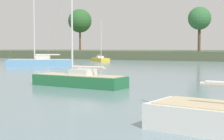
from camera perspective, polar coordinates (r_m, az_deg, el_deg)
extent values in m
cube|color=#669ECC|center=(51.44, -12.20, 0.86)|extent=(9.44, 7.41, 1.60)
cube|color=#CCB78E|center=(51.41, -12.22, 1.77)|extent=(8.78, 6.83, 0.04)
cube|color=silver|center=(51.36, -11.69, 2.12)|extent=(2.69, 2.58, 0.57)
cylinder|color=silver|center=(51.69, -13.17, 9.02)|extent=(0.19, 0.19, 13.02)
cylinder|color=silver|center=(51.30, -10.96, 2.56)|extent=(3.27, 2.19, 0.15)
cylinder|color=silver|center=(51.30, -10.96, 2.61)|extent=(2.95, 1.97, 0.14)
cylinder|color=#999999|center=(51.92, -15.27, 8.93)|extent=(3.21, 2.08, 12.98)
cube|color=gold|center=(68.10, -2.00, 1.59)|extent=(6.01, 5.84, 1.09)
cube|color=#CCB78E|center=(68.08, -2.00, 2.07)|extent=(5.57, 5.40, 0.04)
cube|color=silver|center=(68.38, -2.09, 2.26)|extent=(1.86, 1.86, 0.39)
cylinder|color=silver|center=(67.58, -1.87, 5.26)|extent=(0.13, 0.13, 7.51)
cylinder|color=silver|center=(68.80, -2.21, 2.51)|extent=(1.96, 1.86, 0.10)
cylinder|color=silver|center=(68.80, -2.21, 2.55)|extent=(1.79, 1.71, 0.14)
cylinder|color=#999999|center=(66.35, -1.51, 5.26)|extent=(1.91, 1.81, 7.46)
cube|color=#236B3D|center=(23.47, -5.69, -2.51)|extent=(7.11, 2.59, 1.31)
cube|color=#CCB78E|center=(23.41, -5.70, -0.86)|extent=(6.67, 2.32, 0.04)
cube|color=silver|center=(23.19, -5.02, -0.34)|extent=(1.64, 1.39, 0.42)
cylinder|color=silver|center=(23.76, -6.85, 8.74)|extent=(0.14, 0.14, 7.87)
cylinder|color=silver|center=(22.88, -4.04, 0.39)|extent=(2.78, 0.36, 0.11)
cylinder|color=silver|center=(22.88, -4.04, 0.51)|extent=(2.51, 0.37, 0.14)
cylinder|color=#999999|center=(24.64, -9.42, 8.48)|extent=(2.79, 0.27, 7.82)
cube|color=#196B70|center=(35.43, -4.63, -0.42)|extent=(1.35, 2.59, 0.45)
cube|color=#C6B289|center=(35.42, -4.64, -0.06)|extent=(1.44, 2.70, 0.05)
cube|color=tan|center=(35.42, -4.64, -0.12)|extent=(0.87, 0.21, 0.03)
cylinder|color=brown|center=(73.48, 14.65, 5.40)|extent=(0.59, 0.59, 5.89)
sphere|color=#336B38|center=(73.72, 14.70, 8.53)|extent=(4.83, 4.83, 4.83)
cylinder|color=brown|center=(111.24, -5.48, 5.42)|extent=(0.58, 0.58, 7.91)
sphere|color=#2D602D|center=(111.55, -5.49, 8.34)|extent=(7.70, 7.70, 7.70)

